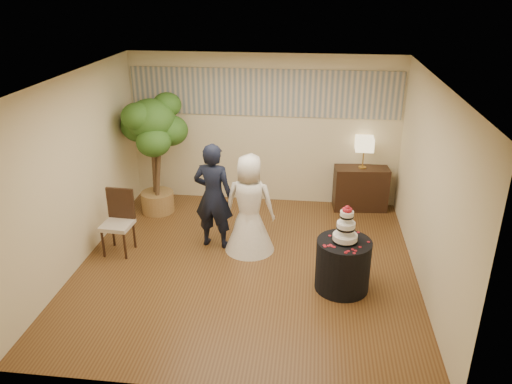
# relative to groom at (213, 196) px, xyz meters

# --- Properties ---
(floor) EXTENTS (5.00, 5.00, 0.00)m
(floor) POSITION_rel_groom_xyz_m (0.59, -0.59, -0.86)
(floor) COLOR brown
(floor) RESTS_ON ground
(ceiling) EXTENTS (5.00, 5.00, 0.00)m
(ceiling) POSITION_rel_groom_xyz_m (0.59, -0.59, 1.94)
(ceiling) COLOR white
(ceiling) RESTS_ON wall_back
(wall_back) EXTENTS (5.00, 0.06, 2.80)m
(wall_back) POSITION_rel_groom_xyz_m (0.59, 1.91, 0.54)
(wall_back) COLOR beige
(wall_back) RESTS_ON ground
(wall_front) EXTENTS (5.00, 0.06, 2.80)m
(wall_front) POSITION_rel_groom_xyz_m (0.59, -3.09, 0.54)
(wall_front) COLOR beige
(wall_front) RESTS_ON ground
(wall_left) EXTENTS (0.06, 5.00, 2.80)m
(wall_left) POSITION_rel_groom_xyz_m (-1.91, -0.59, 0.54)
(wall_left) COLOR beige
(wall_left) RESTS_ON ground
(wall_right) EXTENTS (0.06, 5.00, 2.80)m
(wall_right) POSITION_rel_groom_xyz_m (3.09, -0.59, 0.54)
(wall_right) COLOR beige
(wall_right) RESTS_ON ground
(mural_border) EXTENTS (4.90, 0.02, 0.85)m
(mural_border) POSITION_rel_groom_xyz_m (0.59, 1.89, 1.24)
(mural_border) COLOR #9F9D92
(mural_border) RESTS_ON wall_back
(groom) EXTENTS (0.68, 0.49, 1.73)m
(groom) POSITION_rel_groom_xyz_m (0.00, 0.00, 0.00)
(groom) COLOR black
(groom) RESTS_ON floor
(bride) EXTENTS (0.86, 0.86, 1.59)m
(bride) POSITION_rel_groom_xyz_m (0.58, -0.07, -0.07)
(bride) COLOR white
(bride) RESTS_ON floor
(cake_table) EXTENTS (0.78, 0.78, 0.74)m
(cake_table) POSITION_rel_groom_xyz_m (2.00, -1.00, -0.49)
(cake_table) COLOR black
(cake_table) RESTS_ON floor
(wedding_cake) EXTENTS (0.34, 0.34, 0.53)m
(wedding_cake) POSITION_rel_groom_xyz_m (2.00, -1.00, 0.14)
(wedding_cake) COLOR white
(wedding_cake) RESTS_ON cake_table
(console) EXTENTS (1.01, 0.52, 0.81)m
(console) POSITION_rel_groom_xyz_m (2.43, 1.70, -0.46)
(console) COLOR black
(console) RESTS_ON floor
(table_lamp) EXTENTS (0.32, 0.32, 0.58)m
(table_lamp) POSITION_rel_groom_xyz_m (2.43, 1.70, 0.24)
(table_lamp) COLOR #CDB887
(table_lamp) RESTS_ON console
(ficus_tree) EXTENTS (1.34, 1.34, 2.23)m
(ficus_tree) POSITION_rel_groom_xyz_m (-1.29, 1.12, 0.25)
(ficus_tree) COLOR #2F5A1C
(ficus_tree) RESTS_ON floor
(side_chair) EXTENTS (0.49, 0.51, 1.01)m
(side_chair) POSITION_rel_groom_xyz_m (-1.45, -0.41, -0.36)
(side_chair) COLOR black
(side_chair) RESTS_ON floor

